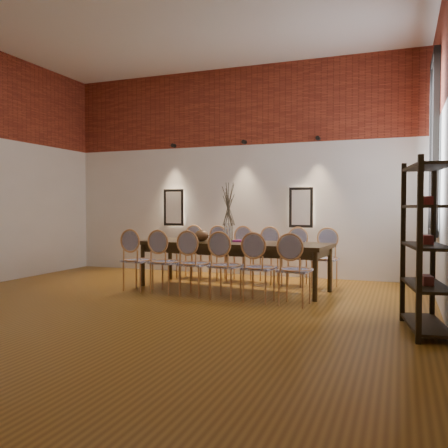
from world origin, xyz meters
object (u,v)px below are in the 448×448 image
(chair_far_a, at_px, (189,252))
(book, at_px, (242,241))
(chair_near_c, at_px, (195,264))
(chair_far_c, at_px, (239,254))
(chair_far_b, at_px, (213,253))
(bowl, at_px, (201,236))
(chair_far_d, at_px, (266,256))
(dining_table, at_px, (233,265))
(chair_far_e, at_px, (294,257))
(chair_near_a, at_px, (138,260))
(chair_near_e, at_px, (259,268))
(chair_near_b, at_px, (165,262))
(chair_far_f, at_px, (325,259))
(vase, at_px, (229,232))
(chair_near_f, at_px, (295,270))
(shelving_rack, at_px, (427,246))
(chair_near_d, at_px, (226,266))

(chair_far_a, distance_m, book, 1.59)
(chair_near_c, bearing_deg, chair_far_c, 90.00)
(chair_far_a, bearing_deg, chair_far_b, 180.00)
(bowl, bearing_deg, chair_far_d, 39.85)
(chair_far_d, height_order, book, chair_far_d)
(dining_table, distance_m, chair_far_d, 0.82)
(dining_table, xyz_separation_m, book, (0.13, 0.08, 0.39))
(chair_near_c, bearing_deg, chair_far_e, 56.52)
(chair_near_a, xyz_separation_m, chair_far_e, (2.20, 1.32, 0.00))
(chair_far_b, bearing_deg, chair_near_e, 134.77)
(chair_near_b, bearing_deg, chair_far_f, 37.09)
(vase, bearing_deg, chair_near_f, -35.69)
(chair_near_b, relative_size, chair_near_e, 1.00)
(dining_table, distance_m, chair_far_b, 1.09)
(dining_table, relative_size, chair_far_b, 3.26)
(chair_far_c, xyz_separation_m, chair_far_f, (1.53, -0.16, 0.00))
(chair_near_f, bearing_deg, chair_far_f, 90.00)
(chair_near_b, relative_size, chair_far_d, 1.00)
(chair_far_c, bearing_deg, chair_near_a, 56.52)
(chair_far_b, relative_size, book, 3.62)
(chair_near_a, height_order, chair_far_f, same)
(chair_near_a, height_order, chair_far_b, same)
(chair_far_c, bearing_deg, dining_table, 108.30)
(vase, relative_size, book, 1.15)
(chair_near_f, height_order, shelving_rack, shelving_rack)
(chair_far_a, xyz_separation_m, chair_far_d, (1.53, -0.16, 0.00))
(chair_near_d, bearing_deg, chair_near_a, 180.00)
(chair_far_c, height_order, chair_far_e, same)
(chair_far_e, relative_size, bowl, 3.92)
(chair_near_b, distance_m, chair_far_a, 1.63)
(chair_near_f, bearing_deg, chair_far_a, 148.84)
(dining_table, height_order, shelving_rack, shelving_rack)
(chair_near_d, distance_m, vase, 0.94)
(chair_near_e, xyz_separation_m, book, (-0.55, 0.93, 0.30))
(chair_near_b, distance_m, chair_far_f, 2.56)
(chair_near_b, height_order, chair_far_b, same)
(vase, bearing_deg, chair_far_c, 97.06)
(chair_far_e, bearing_deg, chair_near_f, 108.30)
(chair_near_a, distance_m, chair_far_b, 1.63)
(chair_near_f, relative_size, chair_far_d, 1.00)
(chair_near_d, height_order, chair_near_f, same)
(chair_far_c, xyz_separation_m, book, (0.31, -0.72, 0.30))
(chair_far_a, bearing_deg, chair_near_e, 142.91)
(chair_near_d, height_order, chair_far_e, same)
(chair_far_d, distance_m, shelving_rack, 3.52)
(chair_far_f, xyz_separation_m, book, (-1.22, -0.56, 0.30))
(chair_near_b, distance_m, chair_far_c, 1.63)
(chair_near_d, height_order, chair_far_a, same)
(chair_near_b, bearing_deg, chair_near_a, 180.00)
(chair_near_f, distance_m, book, 1.47)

